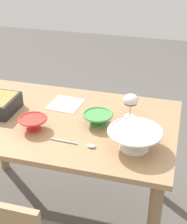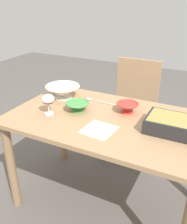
# 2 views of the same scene
# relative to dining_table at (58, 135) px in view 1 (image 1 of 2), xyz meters

# --- Properties ---
(ground_plane) EXTENTS (8.00, 8.00, 0.00)m
(ground_plane) POSITION_rel_dining_table_xyz_m (0.00, 0.00, -0.62)
(ground_plane) COLOR #5B5651
(dining_table) EXTENTS (1.32, 0.79, 0.73)m
(dining_table) POSITION_rel_dining_table_xyz_m (0.00, 0.00, 0.00)
(dining_table) COLOR tan
(dining_table) RESTS_ON ground_plane
(wine_glass) EXTENTS (0.09, 0.09, 0.14)m
(wine_glass) POSITION_rel_dining_table_xyz_m (-0.38, -0.12, 0.21)
(wine_glass) COLOR white
(wine_glass) RESTS_ON dining_table
(mixing_bowl) EXTENTS (0.16, 0.16, 0.07)m
(mixing_bowl) POSITION_rel_dining_table_xyz_m (-0.23, 0.00, 0.15)
(mixing_bowl) COLOR #4C994C
(mixing_bowl) RESTS_ON dining_table
(small_bowl) EXTENTS (0.15, 0.15, 0.07)m
(small_bowl) POSITION_rel_dining_table_xyz_m (0.08, 0.14, 0.15)
(small_bowl) COLOR red
(small_bowl) RESTS_ON dining_table
(serving_bowl) EXTENTS (0.27, 0.27, 0.10)m
(serving_bowl) POSITION_rel_dining_table_xyz_m (-0.46, 0.16, 0.17)
(serving_bowl) COLOR white
(serving_bowl) RESTS_ON dining_table
(serving_spoon) EXTENTS (0.24, 0.03, 0.01)m
(serving_spoon) POSITION_rel_dining_table_xyz_m (-0.21, 0.21, 0.12)
(serving_spoon) COLOR silver
(serving_spoon) RESTS_ON dining_table
(napkin) EXTENTS (0.20, 0.21, 0.00)m
(napkin) POSITION_rel_dining_table_xyz_m (0.01, -0.17, 0.11)
(napkin) COLOR beige
(napkin) RESTS_ON dining_table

